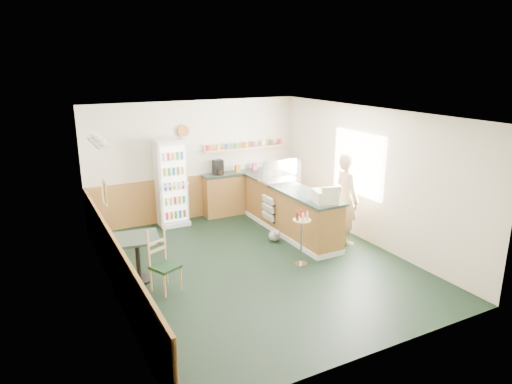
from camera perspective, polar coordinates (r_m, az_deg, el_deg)
ground at (r=8.36m, az=0.15°, el=-8.97°), size 6.00×6.00×0.00m
room_envelope at (r=8.38m, az=-3.56°, el=2.14°), size 5.04×6.02×2.72m
service_counter at (r=9.68m, az=4.26°, el=-2.51°), size 0.68×3.01×1.01m
back_counter at (r=11.02m, az=-1.17°, el=0.34°), size 2.24×0.42×1.69m
drinks_fridge at (r=10.19m, az=-10.54°, el=1.14°), size 0.63×0.53×1.92m
display_case at (r=9.83m, az=2.97°, el=2.58°), size 0.84×0.44×0.47m
cash_register at (r=8.53m, az=8.61°, el=-0.52°), size 0.50×0.51×0.23m
shopkeeper at (r=9.18m, az=11.26°, el=-0.83°), size 0.52×0.67×1.84m
condiment_stand at (r=8.13m, az=5.73°, el=-4.85°), size 0.32×0.32×1.00m
newspaper_rack at (r=9.74m, az=1.54°, el=-2.11°), size 0.09×0.46×0.54m
cafe_table at (r=7.78m, az=-14.62°, el=-7.06°), size 0.80×0.80×0.78m
cafe_chair at (r=7.44m, az=-11.52°, el=-8.03°), size 0.51×0.51×1.03m
dog_doorstop at (r=9.29m, az=2.35°, el=-5.45°), size 0.23×0.30×0.28m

